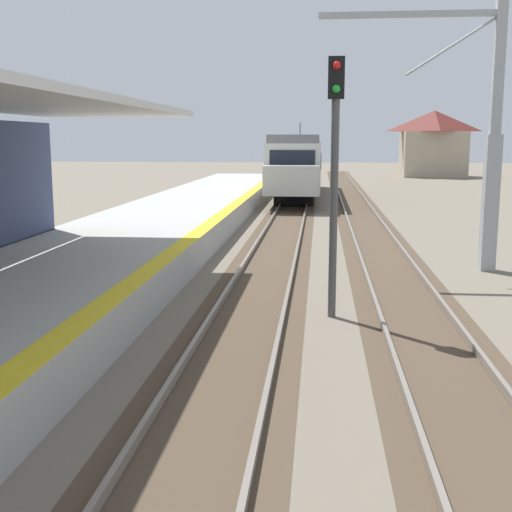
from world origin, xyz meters
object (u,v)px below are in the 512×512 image
Objects in this scene: approaching_train at (298,162)px; catenary_pylon_far_side at (483,140)px; distant_trackside_house at (433,142)px; rail_signal_post at (335,161)px.

catenary_pylon_far_side is (5.80, -24.05, 1.43)m from approaching_train.
approaching_train is 24.78m from catenary_pylon_far_side.
distant_trackside_house is at bearing 82.25° from catenary_pylon_far_side.
catenary_pylon_far_side is 49.12m from distant_trackside_house.
rail_signal_post is at bearing -86.70° from approaching_train.
approaching_train is 2.61× the size of catenary_pylon_far_side.
catenary_pylon_far_side is at bearing 52.91° from rail_signal_post.
catenary_pylon_far_side reaches higher than distant_trackside_house.
approaching_train is 3.77× the size of rail_signal_post.
distant_trackside_house is at bearing 63.23° from approaching_train.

